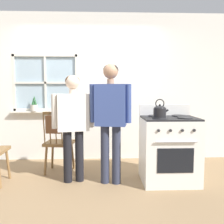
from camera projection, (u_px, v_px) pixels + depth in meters
ground_plane at (84, 187)px, 3.36m from camera, size 16.00×16.00×0.00m
wall_back at (91, 88)px, 4.63m from camera, size 6.40×0.16×2.70m
chair_by_window at (59, 144)px, 3.91m from camera, size 0.47×0.45×0.98m
person_elderly_left at (73, 118)px, 3.49m from camera, size 0.60×0.30×1.51m
person_teen_center at (111, 112)px, 3.42m from camera, size 0.58×0.28×1.66m
stove at (169, 149)px, 3.53m from camera, size 0.77×0.68×1.08m
kettle at (160, 111)px, 3.35m from camera, size 0.21×0.17×0.25m
potted_plant at (34, 105)px, 4.53m from camera, size 0.13×0.13×0.30m
handbag at (54, 124)px, 3.65m from camera, size 0.23×0.21×0.31m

